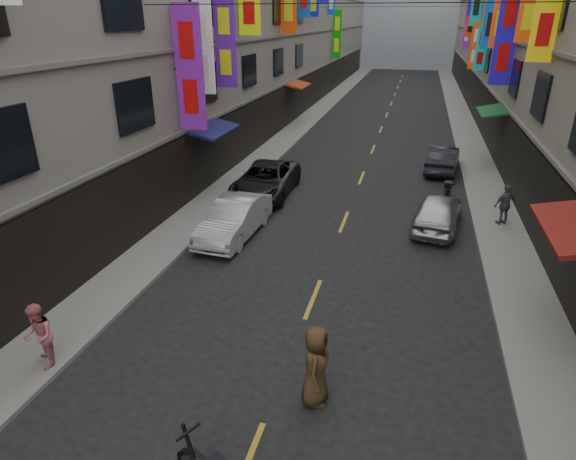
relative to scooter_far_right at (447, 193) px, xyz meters
The scene contains 12 objects.
sidewalk_left 17.75m from the scooter_far_right, 124.57° to the left, with size 2.00×90.00×0.12m, color slate.
sidewalk_right 14.75m from the scooter_far_right, 82.48° to the left, with size 2.00×90.00×0.12m, color slate.
street_awnings 6.07m from the scooter_far_right, 165.44° to the right, with size 13.99×35.20×0.41m.
lane_markings 12.32m from the scooter_far_right, 109.31° to the left, with size 0.12×80.20×0.01m.
scooter_far_right is the anchor object (origin of this frame).
car_left_mid 9.77m from the scooter_far_right, 143.38° to the right, with size 1.50×4.32×1.42m, color silver.
car_left_far 8.15m from the scooter_far_right, behind, with size 2.38×5.16×1.43m, color black.
car_right_mid 3.12m from the scooter_far_right, 99.06° to the right, with size 1.63×4.04×1.38m, color #B8B9BD.
car_right_far 4.83m from the scooter_far_right, 90.84° to the left, with size 1.46×4.18×1.38m, color #232229.
pedestrian_lfar 16.90m from the scooter_far_right, 124.09° to the right, with size 0.78×0.54×1.61m, color #D47078.
pedestrian_rfar 3.09m from the scooter_far_right, 49.11° to the right, with size 0.94×0.54×1.61m, color #555558.
pedestrian_crossing 13.75m from the scooter_far_right, 103.41° to the right, with size 0.90×0.62×1.85m, color #4B331E.
Camera 1 is at (2.35, 6.14, 7.56)m, focal length 30.00 mm.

